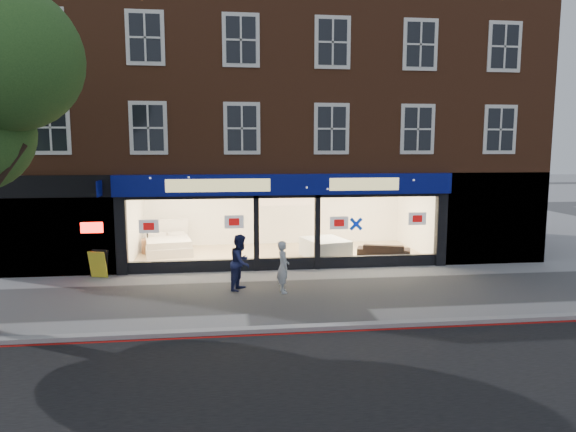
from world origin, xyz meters
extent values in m
plane|color=gray|center=(0.00, 0.00, 0.00)|extent=(120.00, 120.00, 0.00)
cube|color=#8C0A07|center=(0.00, -3.10, 0.01)|extent=(60.00, 0.10, 0.01)
cube|color=gray|center=(0.00, -2.90, 0.06)|extent=(60.00, 0.25, 0.12)
cube|color=tan|center=(0.00, 5.25, 0.05)|extent=(11.00, 4.50, 0.10)
cube|color=brown|center=(0.00, 7.00, 6.65)|extent=(19.00, 8.00, 6.70)
cube|color=#070E6C|center=(0.00, 2.88, 2.95)|extent=(11.40, 0.28, 0.70)
cube|color=black|center=(0.00, 3.08, 0.20)|extent=(11.00, 0.18, 0.40)
cube|color=black|center=(-5.50, 3.05, 1.30)|extent=(0.35, 0.30, 2.60)
cube|color=black|center=(5.50, 3.05, 1.30)|extent=(0.35, 0.30, 2.60)
cube|color=white|center=(-3.25, 3.00, 1.45)|extent=(4.20, 0.02, 2.10)
cube|color=white|center=(3.25, 3.00, 1.45)|extent=(4.20, 0.02, 2.10)
cube|color=white|center=(0.00, 3.25, 1.15)|extent=(1.80, 0.02, 2.10)
cube|color=silver|center=(0.00, 7.50, 1.30)|extent=(11.00, 0.20, 2.60)
cube|color=#FFEAC6|center=(0.00, 5.25, 2.60)|extent=(11.00, 4.50, 0.12)
cube|color=black|center=(-7.60, 3.30, 1.65)|extent=(3.80, 0.60, 3.30)
cube|color=#FF140C|center=(-6.40, 2.95, 1.60)|extent=(0.70, 0.04, 0.35)
cube|color=black|center=(7.50, 3.20, 1.65)|extent=(4.00, 0.40, 3.30)
cube|color=beige|center=(-4.30, 5.77, 0.27)|extent=(2.01, 2.26, 0.35)
cube|color=beige|center=(-4.30, 5.77, 0.57)|extent=(1.93, 2.17, 0.25)
cube|color=beige|center=(-4.48, 6.81, 0.70)|extent=(1.77, 0.43, 1.19)
cube|color=beige|center=(-4.79, 6.41, 0.76)|extent=(0.69, 0.43, 0.12)
cube|color=beige|center=(-4.06, 6.54, 0.76)|extent=(0.69, 0.43, 0.12)
cube|color=brown|center=(-5.10, 5.97, 0.38)|extent=(0.48, 0.48, 0.55)
cube|color=silver|center=(1.60, 4.39, 0.22)|extent=(1.78, 2.05, 0.23)
cube|color=silver|center=(1.60, 4.39, 0.45)|extent=(1.78, 2.05, 0.23)
cube|color=silver|center=(1.60, 4.39, 0.68)|extent=(1.78, 2.05, 0.23)
imported|color=black|center=(3.70, 3.90, 0.38)|extent=(2.06, 1.35, 0.56)
cube|color=yellow|center=(-6.18, 2.70, 0.45)|extent=(0.67, 0.53, 0.89)
imported|color=#B9BDC1|center=(-0.45, 0.29, 0.76)|extent=(0.40, 0.58, 1.51)
imported|color=#1B214D|center=(-1.66, 0.68, 0.83)|extent=(0.91, 1.00, 1.66)
camera|label=1|loc=(-2.08, -14.13, 4.19)|focal=32.00mm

